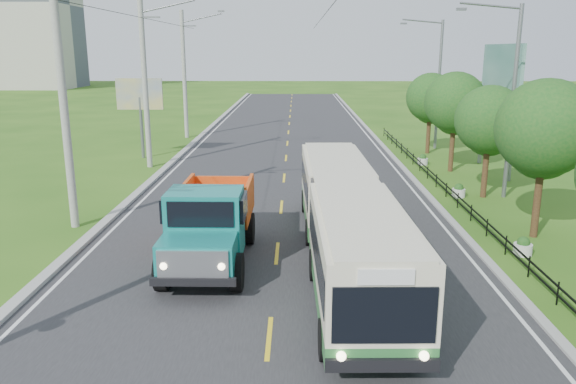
{
  "coord_description": "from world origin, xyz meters",
  "views": [
    {
      "loc": [
        0.65,
        -12.62,
        6.96
      ],
      "look_at": [
        0.37,
        7.35,
        1.9
      ],
      "focal_mm": 35.0,
      "sensor_mm": 36.0,
      "label": 1
    }
  ],
  "objects_px": {
    "streetlight_far": "(437,80)",
    "billboard_right": "(501,79)",
    "tree_back": "(431,100)",
    "streetlight_mid": "(510,95)",
    "tree_fifth": "(455,106)",
    "planter_far": "(423,160)",
    "planter_near": "(523,247)",
    "pole_far": "(185,74)",
    "bus": "(345,215)",
    "dump_truck": "(210,219)",
    "tree_third": "(545,133)",
    "billboard_left": "(140,99)",
    "pole_mid": "(146,83)",
    "tree_fourth": "(489,123)",
    "planter_mid": "(459,191)",
    "pole_near": "(64,100)"
  },
  "relations": [
    {
      "from": "streetlight_far",
      "to": "billboard_right",
      "type": "bearing_deg",
      "value": -78.29
    },
    {
      "from": "tree_back",
      "to": "streetlight_mid",
      "type": "relative_size",
      "value": 0.61
    },
    {
      "from": "tree_fifth",
      "to": "streetlight_far",
      "type": "xyz_separation_m",
      "value": [
        0.79,
        7.86,
        1.05
      ]
    },
    {
      "from": "planter_far",
      "to": "billboard_right",
      "type": "relative_size",
      "value": 0.09
    },
    {
      "from": "planter_near",
      "to": "planter_far",
      "type": "distance_m",
      "value": 16.0
    },
    {
      "from": "pole_far",
      "to": "bus",
      "type": "height_order",
      "value": "pole_far"
    },
    {
      "from": "bus",
      "to": "pole_far",
      "type": "bearing_deg",
      "value": 109.42
    },
    {
      "from": "tree_fifth",
      "to": "bus",
      "type": "bearing_deg",
      "value": -116.7
    },
    {
      "from": "tree_fifth",
      "to": "dump_truck",
      "type": "xyz_separation_m",
      "value": [
        -12.04,
        -15.02,
        -2.31
      ]
    },
    {
      "from": "planter_far",
      "to": "planter_near",
      "type": "bearing_deg",
      "value": -90.0
    },
    {
      "from": "pole_far",
      "to": "tree_fifth",
      "type": "distance_m",
      "value": 22.25
    },
    {
      "from": "tree_third",
      "to": "tree_back",
      "type": "height_order",
      "value": "tree_third"
    },
    {
      "from": "streetlight_mid",
      "to": "billboard_left",
      "type": "height_order",
      "value": "streetlight_mid"
    },
    {
      "from": "streetlight_far",
      "to": "pole_mid",
      "type": "bearing_deg",
      "value": -159.68
    },
    {
      "from": "tree_back",
      "to": "billboard_right",
      "type": "distance_m",
      "value": 6.82
    },
    {
      "from": "tree_third",
      "to": "tree_fourth",
      "type": "relative_size",
      "value": 1.11
    },
    {
      "from": "streetlight_far",
      "to": "planter_mid",
      "type": "xyz_separation_m",
      "value": [
        -2.04,
        -14.0,
        -4.62
      ]
    },
    {
      "from": "pole_far",
      "to": "tree_fifth",
      "type": "xyz_separation_m",
      "value": [
        18.12,
        -12.86,
        -1.24
      ]
    },
    {
      "from": "pole_near",
      "to": "tree_third",
      "type": "bearing_deg",
      "value": -2.71
    },
    {
      "from": "pole_mid",
      "to": "billboard_right",
      "type": "relative_size",
      "value": 1.37
    },
    {
      "from": "tree_fifth",
      "to": "planter_near",
      "type": "bearing_deg",
      "value": -95.08
    },
    {
      "from": "pole_near",
      "to": "planter_mid",
      "type": "height_order",
      "value": "pole_near"
    },
    {
      "from": "dump_truck",
      "to": "tree_fifth",
      "type": "bearing_deg",
      "value": 51.57
    },
    {
      "from": "tree_fifth",
      "to": "streetlight_far",
      "type": "distance_m",
      "value": 7.97
    },
    {
      "from": "dump_truck",
      "to": "pole_near",
      "type": "bearing_deg",
      "value": 147.75
    },
    {
      "from": "planter_near",
      "to": "planter_mid",
      "type": "bearing_deg",
      "value": 90.0
    },
    {
      "from": "pole_near",
      "to": "bus",
      "type": "bearing_deg",
      "value": -20.36
    },
    {
      "from": "pole_mid",
      "to": "bus",
      "type": "xyz_separation_m",
      "value": [
        10.55,
        -15.91,
        -3.39
      ]
    },
    {
      "from": "tree_third",
      "to": "tree_fifth",
      "type": "height_order",
      "value": "tree_third"
    },
    {
      "from": "billboard_left",
      "to": "dump_truck",
      "type": "xyz_separation_m",
      "value": [
        7.32,
        -18.88,
        -2.32
      ]
    },
    {
      "from": "bus",
      "to": "dump_truck",
      "type": "height_order",
      "value": "bus"
    },
    {
      "from": "pole_far",
      "to": "tree_fourth",
      "type": "height_order",
      "value": "pole_far"
    },
    {
      "from": "planter_near",
      "to": "dump_truck",
      "type": "bearing_deg",
      "value": -175.35
    },
    {
      "from": "pole_near",
      "to": "planter_far",
      "type": "bearing_deg",
      "value": 37.63
    },
    {
      "from": "pole_mid",
      "to": "tree_back",
      "type": "bearing_deg",
      "value": 15.84
    },
    {
      "from": "streetlight_far",
      "to": "dump_truck",
      "type": "bearing_deg",
      "value": -119.28
    },
    {
      "from": "streetlight_mid",
      "to": "tree_back",
      "type": "bearing_deg",
      "value": 93.7
    },
    {
      "from": "billboard_left",
      "to": "planter_mid",
      "type": "bearing_deg",
      "value": -28.92
    },
    {
      "from": "tree_fifth",
      "to": "planter_mid",
      "type": "bearing_deg",
      "value": -101.56
    },
    {
      "from": "pole_mid",
      "to": "tree_fifth",
      "type": "bearing_deg",
      "value": -2.71
    },
    {
      "from": "pole_far",
      "to": "tree_fourth",
      "type": "relative_size",
      "value": 1.85
    },
    {
      "from": "planter_near",
      "to": "planter_far",
      "type": "height_order",
      "value": "same"
    },
    {
      "from": "streetlight_mid",
      "to": "pole_mid",
      "type": "bearing_deg",
      "value": 159.68
    },
    {
      "from": "planter_mid",
      "to": "pole_near",
      "type": "bearing_deg",
      "value": -163.48
    },
    {
      "from": "pole_far",
      "to": "planter_mid",
      "type": "xyz_separation_m",
      "value": [
        16.86,
        -19.0,
        -4.81
      ]
    },
    {
      "from": "pole_far",
      "to": "planter_far",
      "type": "relative_size",
      "value": 14.93
    },
    {
      "from": "tree_third",
      "to": "tree_fourth",
      "type": "bearing_deg",
      "value": 90.0
    },
    {
      "from": "bus",
      "to": "tree_fourth",
      "type": "bearing_deg",
      "value": 48.82
    },
    {
      "from": "planter_near",
      "to": "billboard_left",
      "type": "xyz_separation_m",
      "value": [
        -18.1,
        18.0,
        3.58
      ]
    },
    {
      "from": "tree_back",
      "to": "billboard_left",
      "type": "xyz_separation_m",
      "value": [
        -19.36,
        -2.14,
        0.21
      ]
    }
  ]
}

